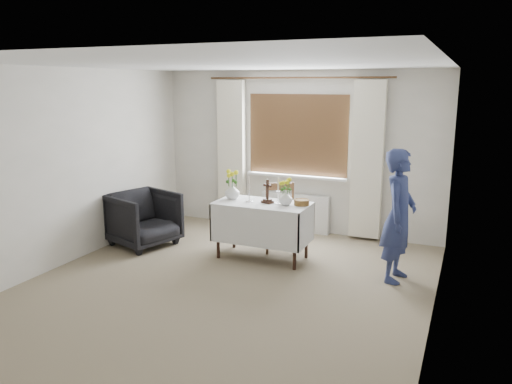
% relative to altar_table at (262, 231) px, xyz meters
% --- Properties ---
extents(ground, '(5.00, 5.00, 0.00)m').
position_rel_altar_table_xyz_m(ground, '(-0.01, -1.05, -0.38)').
color(ground, '#86745C').
rests_on(ground, ground).
extents(altar_table, '(1.24, 0.64, 0.76)m').
position_rel_altar_table_xyz_m(altar_table, '(0.00, 0.00, 0.00)').
color(altar_table, white).
rests_on(altar_table, ground).
extents(wooden_chair, '(0.57, 0.57, 0.94)m').
position_rel_altar_table_xyz_m(wooden_chair, '(0.10, 0.41, 0.09)').
color(wooden_chair, '#533B1C').
rests_on(wooden_chair, ground).
extents(armchair, '(1.07, 1.06, 0.78)m').
position_rel_altar_table_xyz_m(armchair, '(-1.78, -0.17, 0.01)').
color(armchair, black).
rests_on(armchair, ground).
extents(person, '(0.44, 0.61, 1.57)m').
position_rel_altar_table_xyz_m(person, '(1.75, -0.06, 0.41)').
color(person, navy).
rests_on(person, ground).
extents(radiator, '(1.10, 0.10, 0.60)m').
position_rel_altar_table_xyz_m(radiator, '(-0.01, 1.37, -0.08)').
color(radiator, silver).
rests_on(radiator, ground).
extents(wooden_cross, '(0.17, 0.15, 0.31)m').
position_rel_altar_table_xyz_m(wooden_cross, '(0.06, 0.02, 0.54)').
color(wooden_cross, black).
rests_on(wooden_cross, altar_table).
extents(candlestick_left, '(0.10, 0.10, 0.34)m').
position_rel_altar_table_xyz_m(candlestick_left, '(-0.17, -0.04, 0.55)').
color(candlestick_left, white).
rests_on(candlestick_left, altar_table).
extents(candlestick_right, '(0.12, 0.12, 0.34)m').
position_rel_altar_table_xyz_m(candlestick_right, '(0.21, 0.04, 0.55)').
color(candlestick_right, white).
rests_on(candlestick_right, altar_table).
extents(flower_vase_left, '(0.26, 0.26, 0.21)m').
position_rel_altar_table_xyz_m(flower_vase_left, '(-0.46, 0.04, 0.49)').
color(flower_vase_left, silver).
rests_on(flower_vase_left, altar_table).
extents(flower_vase_right, '(0.18, 0.18, 0.19)m').
position_rel_altar_table_xyz_m(flower_vase_right, '(0.32, 0.01, 0.47)').
color(flower_vase_right, silver).
rests_on(flower_vase_right, altar_table).
extents(wicker_basket, '(0.23, 0.23, 0.07)m').
position_rel_altar_table_xyz_m(wicker_basket, '(0.51, 0.09, 0.42)').
color(wicker_basket, brown).
rests_on(wicker_basket, altar_table).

